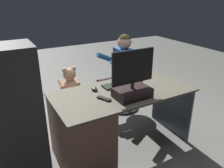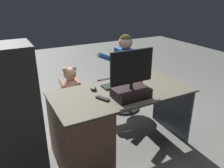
% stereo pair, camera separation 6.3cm
% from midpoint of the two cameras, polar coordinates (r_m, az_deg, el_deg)
% --- Properties ---
extents(ground_plane, '(10.00, 10.00, 0.00)m').
position_cam_midpoint_polar(ground_plane, '(3.04, -0.38, -11.85)').
color(ground_plane, slate).
extents(desk, '(1.52, 0.75, 0.72)m').
position_cam_midpoint_polar(desk, '(2.43, -5.27, -10.99)').
color(desk, '#595546').
rests_on(desk, ground_plane).
extents(monitor, '(0.46, 0.25, 0.49)m').
position_cam_midpoint_polar(monitor, '(2.25, 5.74, -0.12)').
color(monitor, black).
rests_on(monitor, desk).
extents(keyboard, '(0.42, 0.14, 0.02)m').
position_cam_midpoint_polar(keyboard, '(2.58, 2.67, -0.07)').
color(keyboard, black).
rests_on(keyboard, desk).
extents(computer_mouse, '(0.06, 0.10, 0.04)m').
position_cam_midpoint_polar(computer_mouse, '(2.45, -3.94, -1.19)').
color(computer_mouse, '#232D28').
rests_on(computer_mouse, desk).
extents(cup, '(0.07, 0.07, 0.09)m').
position_cam_midpoint_polar(cup, '(2.63, 7.71, 1.01)').
color(cup, red).
rests_on(cup, desk).
extents(tv_remote, '(0.10, 0.15, 0.02)m').
position_cam_midpoint_polar(tv_remote, '(2.24, -1.58, -3.70)').
color(tv_remote, black).
rests_on(tv_remote, desk).
extents(notebook_binder, '(0.29, 0.35, 0.02)m').
position_cam_midpoint_polar(notebook_binder, '(2.52, 6.01, -0.71)').
color(notebook_binder, beige).
rests_on(notebook_binder, desk).
extents(office_chair_teddy, '(0.46, 0.46, 0.45)m').
position_cam_midpoint_polar(office_chair_teddy, '(3.14, -9.44, -5.37)').
color(office_chair_teddy, black).
rests_on(office_chair_teddy, ground_plane).
extents(teddy_bear, '(0.26, 0.26, 0.38)m').
position_cam_midpoint_polar(teddy_bear, '(3.00, -9.95, 0.67)').
color(teddy_bear, '#DDAA87').
rests_on(teddy_bear, office_chair_teddy).
extents(visitor_chair, '(0.47, 0.47, 0.45)m').
position_cam_midpoint_polar(visitor_chair, '(3.48, 3.67, -2.26)').
color(visitor_chair, black).
rests_on(visitor_chair, ground_plane).
extents(person, '(0.54, 0.48, 1.16)m').
position_cam_midpoint_polar(person, '(3.28, 2.61, 4.18)').
color(person, '#2A5895').
rests_on(person, ground_plane).
extents(equipment_rack, '(0.44, 0.36, 1.34)m').
position_cam_midpoint_polar(equipment_rack, '(2.14, -22.68, -8.76)').
color(equipment_rack, '#2C282A').
rests_on(equipment_rack, ground_plane).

